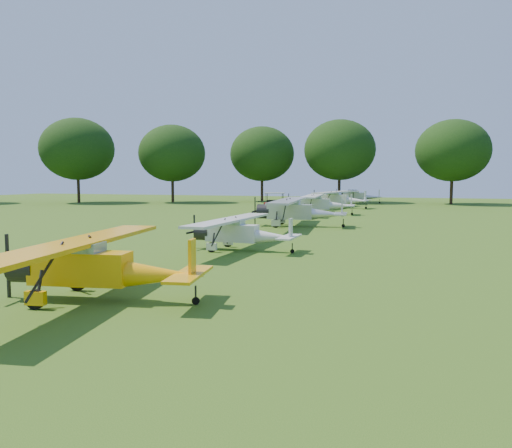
{
  "coord_description": "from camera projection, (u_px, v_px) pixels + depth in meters",
  "views": [
    {
      "loc": [
        10.03,
        -21.67,
        3.79
      ],
      "look_at": [
        1.91,
        2.93,
        1.4
      ],
      "focal_mm": 35.0,
      "sensor_mm": 36.0,
      "label": 1
    }
  ],
  "objects": [
    {
      "name": "tree_belt",
      "position": [
        272.0,
        83.0,
        22.27
      ],
      "size": [
        137.36,
        130.27,
        14.52
      ],
      "color": "black",
      "rests_on": "ground"
    },
    {
      "name": "aircraft_2",
      "position": [
        95.0,
        263.0,
        15.33
      ],
      "size": [
        6.53,
        10.33,
        2.03
      ],
      "rotation": [
        0.0,
        0.0,
        0.17
      ],
      "color": "#FFAC0A",
      "rests_on": "ground"
    },
    {
      "name": "aircraft_6",
      "position": [
        338.0,
        198.0,
        63.23
      ],
      "size": [
        7.29,
        11.55,
        2.27
      ],
      "rotation": [
        0.0,
        0.0,
        -0.17
      ],
      "color": "silver",
      "rests_on": "ground"
    },
    {
      "name": "aircraft_5",
      "position": [
        319.0,
        202.0,
        52.0
      ],
      "size": [
        6.99,
        11.12,
        2.18
      ],
      "rotation": [
        0.0,
        0.0,
        0.1
      ],
      "color": "silver",
      "rests_on": "ground"
    },
    {
      "name": "aircraft_3",
      "position": [
        240.0,
        230.0,
        26.06
      ],
      "size": [
        5.78,
        9.18,
        1.81
      ],
      "rotation": [
        0.0,
        0.0,
        -0.02
      ],
      "color": "silver",
      "rests_on": "ground"
    },
    {
      "name": "golf_cart",
      "position": [
        274.0,
        204.0,
        59.06
      ],
      "size": [
        2.65,
        1.88,
        2.08
      ],
      "rotation": [
        0.0,
        0.0,
        0.17
      ],
      "color": "red",
      "rests_on": "ground"
    },
    {
      "name": "ground",
      "position": [
        199.0,
        257.0,
        23.97
      ],
      "size": [
        160.0,
        160.0,
        0.0
      ],
      "primitive_type": "plane",
      "color": "#295415",
      "rests_on": "ground"
    },
    {
      "name": "aircraft_7",
      "position": [
        357.0,
        195.0,
        75.71
      ],
      "size": [
        6.87,
        10.89,
        2.14
      ],
      "rotation": [
        0.0,
        0.0,
        0.15
      ],
      "color": "silver",
      "rests_on": "ground"
    },
    {
      "name": "aircraft_4",
      "position": [
        297.0,
        209.0,
        39.08
      ],
      "size": [
        7.38,
        11.73,
        2.3
      ],
      "rotation": [
        0.0,
        0.0,
        0.12
      ],
      "color": "silver",
      "rests_on": "ground"
    }
  ]
}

